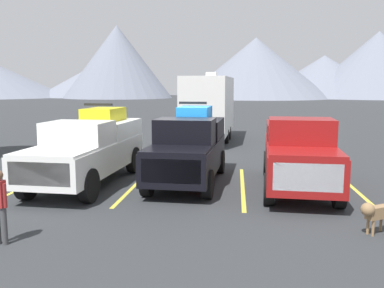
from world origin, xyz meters
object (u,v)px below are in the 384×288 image
pickup_truck_c (298,152)px  pickup_truck_a (90,147)px  pickup_truck_b (189,146)px  dog (374,212)px  camper_trailer_a (209,105)px

pickup_truck_c → pickup_truck_a: bearing=179.3°
pickup_truck_b → dog: bearing=-45.5°
pickup_truck_c → camper_trailer_a: (-3.45, 10.81, 0.93)m
camper_trailer_a → pickup_truck_c: bearing=-72.3°
pickup_truck_b → dog: 6.42m
pickup_truck_a → pickup_truck_b: 3.26m
pickup_truck_a → dog: (7.70, -4.09, -0.69)m
dog → camper_trailer_a: bearing=106.8°
pickup_truck_a → camper_trailer_a: camper_trailer_a is taller
pickup_truck_b → camper_trailer_a: size_ratio=0.65×
pickup_truck_c → camper_trailer_a: camper_trailer_a is taller
pickup_truck_a → pickup_truck_c: pickup_truck_a is taller
pickup_truck_a → pickup_truck_c: 6.68m
pickup_truck_c → dog: size_ratio=7.55×
pickup_truck_c → camper_trailer_a: 11.38m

